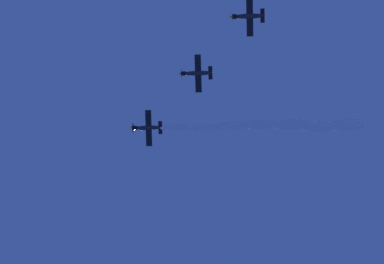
# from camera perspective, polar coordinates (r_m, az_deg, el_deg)

# --- Properties ---
(airplane_lead) EXTENTS (6.83, 6.72, 2.85)m
(airplane_lead) POSITION_cam_1_polar(r_m,az_deg,el_deg) (95.98, -5.76, 0.54)
(airplane_lead) COLOR #232328
(airplane_left_wingman) EXTENTS (6.83, 6.71, 2.74)m
(airplane_left_wingman) POSITION_cam_1_polar(r_m,az_deg,el_deg) (91.67, 0.53, 7.48)
(airplane_left_wingman) COLOR #232328
(airplane_right_wingman) EXTENTS (6.90, 6.68, 2.50)m
(airplane_right_wingman) POSITION_cam_1_polar(r_m,az_deg,el_deg) (90.30, 7.07, 14.40)
(airplane_right_wingman) COLOR #232328
(smoke_trail_lead) EXTENTS (26.73, 36.33, 3.72)m
(smoke_trail_lead) POSITION_cam_1_polar(r_m,az_deg,el_deg) (96.19, 11.86, 0.83)
(smoke_trail_lead) COLOR white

